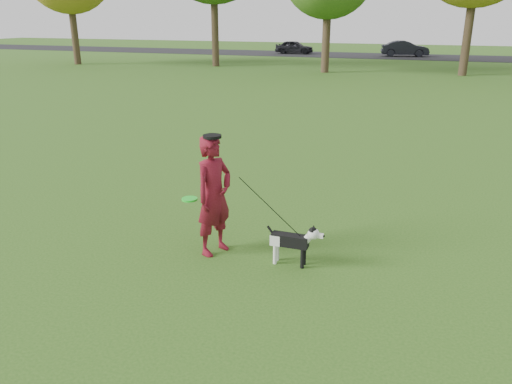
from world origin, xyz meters
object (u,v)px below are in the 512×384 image
at_px(dog, 294,240).
at_px(car_mid, 405,49).
at_px(man, 214,196).
at_px(car_left, 294,47).

distance_m(dog, car_mid, 39.65).
distance_m(man, car_left, 40.72).
bearing_deg(car_mid, car_left, 79.36).
height_order(man, dog, man).
height_order(man, car_mid, man).
relative_size(man, car_left, 0.52).
distance_m(man, dog, 1.32).
bearing_deg(car_left, man, -166.88).
distance_m(dog, car_left, 41.05).
distance_m(car_left, car_mid, 9.72).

